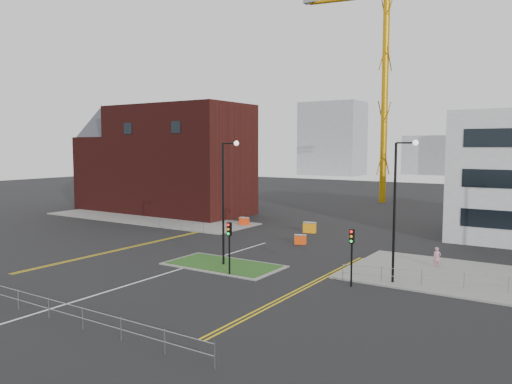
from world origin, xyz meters
The scene contains 24 objects.
ground centered at (0.00, 0.00, 0.00)m, with size 200.00×200.00×0.00m, color black.
pavement_left centered at (-20.00, 22.00, 0.06)m, with size 28.00×8.00×0.12m, color slate.
island_kerb centered at (2.00, 8.00, 0.04)m, with size 8.60×4.60×0.08m, color slate.
grass_island centered at (2.00, 8.00, 0.06)m, with size 8.00×4.00×0.12m, color #214918.
brick_building centered at (-22.97, 28.00, 6.85)m, with size 24.20×10.07×14.24m.
tower_crane centered at (3.80, 56.12, 25.45)m, with size 52.22×11.06×36.79m.
streetlamp_island centered at (2.22, 8.00, 5.41)m, with size 1.46×0.36×9.18m.
streetlamp_right_near centered at (14.22, 10.00, 5.41)m, with size 1.46×0.36×9.18m.
traffic_light_island centered at (4.00, 5.98, 2.57)m, with size 0.28×0.33×3.65m.
traffic_light_right centered at (12.00, 7.98, 2.57)m, with size 0.28×0.33×3.65m.
railing_front centered at (0.00, -6.00, 0.78)m, with size 24.05×0.05×1.10m.
railing_left centered at (-11.00, 18.00, 0.74)m, with size 6.05×0.05×1.10m.
railing_right centered at (20.50, 11.50, 0.78)m, with size 19.05×5.05×1.10m.
centre_line centered at (0.00, 2.00, 0.01)m, with size 0.15×30.00×0.01m, color silver.
yellow_left_a centered at (-9.00, 10.00, 0.01)m, with size 0.12×24.00×0.01m, color gold.
yellow_left_b centered at (-8.70, 10.00, 0.01)m, with size 0.12×24.00×0.01m, color gold.
yellow_right_a centered at (9.50, 6.00, 0.01)m, with size 0.12×20.00×0.01m, color gold.
yellow_right_b centered at (9.80, 6.00, 0.01)m, with size 0.12×20.00×0.01m, color gold.
skyline_a centered at (-40.00, 120.00, 11.00)m, with size 18.00×12.00×22.00m, color gray.
skyline_d centered at (-8.00, 140.00, 6.00)m, with size 30.00×12.00×12.00m, color gray.
pedestrian centered at (15.40, 15.76, 0.77)m, with size 0.56×0.37×1.54m, color #CD8599.
barrier_left centered at (-7.08, 24.00, 0.53)m, with size 1.19×0.52×0.97m.
barrier_mid centered at (3.00, 18.19, 0.48)m, with size 1.10×0.70×0.88m.
barrier_right centered at (0.98, 24.00, 0.60)m, with size 1.37×0.73×1.10m.
Camera 1 is at (23.67, -21.00, 8.80)m, focal length 35.00 mm.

